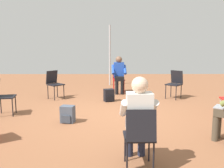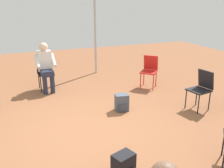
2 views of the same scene
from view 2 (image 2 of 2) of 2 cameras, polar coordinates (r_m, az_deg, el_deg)
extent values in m
plane|color=brown|center=(4.57, -5.01, -10.94)|extent=(15.84, 15.84, 0.00)
cylinder|color=black|center=(3.91, 24.29, -14.71)|extent=(0.02, 0.02, 0.42)
cylinder|color=black|center=(4.20, 24.11, -12.24)|extent=(0.02, 0.02, 0.42)
cube|color=red|center=(6.69, 8.40, 2.72)|extent=(0.57, 0.57, 0.03)
cylinder|color=red|center=(6.56, 9.41, 0.29)|extent=(0.02, 0.02, 0.42)
cylinder|color=red|center=(6.63, 6.54, 0.63)|extent=(0.02, 0.02, 0.42)
cylinder|color=red|center=(6.88, 10.02, 1.12)|extent=(0.02, 0.02, 0.42)
cylinder|color=red|center=(6.95, 7.28, 1.44)|extent=(0.02, 0.02, 0.42)
cube|color=red|center=(6.81, 8.86, 4.86)|extent=(0.33, 0.34, 0.40)
cube|color=black|center=(6.72, -14.90, 2.36)|extent=(0.41, 0.41, 0.03)
cylinder|color=black|center=(6.65, -13.07, 0.30)|extent=(0.02, 0.02, 0.42)
cylinder|color=black|center=(6.60, -15.96, -0.07)|extent=(0.02, 0.02, 0.42)
cylinder|color=black|center=(6.97, -13.60, 1.11)|extent=(0.02, 0.02, 0.42)
cylinder|color=black|center=(6.93, -16.36, 0.76)|extent=(0.02, 0.02, 0.42)
cube|color=black|center=(6.85, -15.31, 4.49)|extent=(0.10, 0.38, 0.40)
cube|color=black|center=(5.59, 19.19, -1.38)|extent=(0.46, 0.46, 0.03)
cylinder|color=black|center=(5.45, 19.15, -4.45)|extent=(0.02, 0.02, 0.42)
cylinder|color=black|center=(5.65, 16.52, -3.35)|extent=(0.02, 0.02, 0.42)
cylinder|color=black|center=(5.70, 21.35, -3.68)|extent=(0.02, 0.02, 0.42)
cylinder|color=black|center=(5.89, 18.76, -2.65)|extent=(0.02, 0.02, 0.42)
cube|color=black|center=(5.67, 20.65, 1.02)|extent=(0.39, 0.15, 0.40)
cylinder|color=#23283D|center=(6.46, -13.46, -0.15)|extent=(0.11, 0.11, 0.45)
cylinder|color=#23283D|center=(6.43, -15.03, -0.35)|extent=(0.11, 0.11, 0.45)
cube|color=#23283D|center=(6.52, -14.69, 2.56)|extent=(0.43, 0.31, 0.14)
cube|color=silver|center=(6.64, -15.14, 5.13)|extent=(0.23, 0.34, 0.52)
sphere|color=beige|center=(6.57, -15.41, 8.17)|extent=(0.22, 0.22, 0.22)
cylinder|color=silver|center=(6.56, -13.30, 5.37)|extent=(0.40, 0.10, 0.31)
cylinder|color=silver|center=(6.51, -16.76, 4.96)|extent=(0.40, 0.10, 0.31)
cube|color=#475160|center=(5.33, 2.24, -4.23)|extent=(0.25, 0.31, 0.36)
cube|color=#39414D|center=(5.36, 2.23, -5.02)|extent=(0.28, 0.24, 0.16)
cube|color=black|center=(3.46, 2.62, -18.23)|extent=(0.28, 0.33, 0.36)
cylinder|color=#B2B2B7|center=(7.90, -3.86, 11.82)|extent=(0.07, 0.07, 2.62)
camera|label=1|loc=(9.67, -15.95, 14.49)|focal=40.00mm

